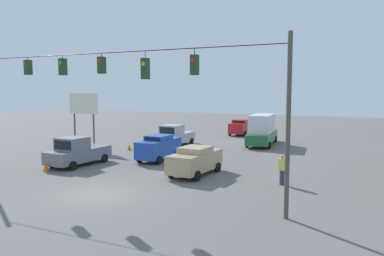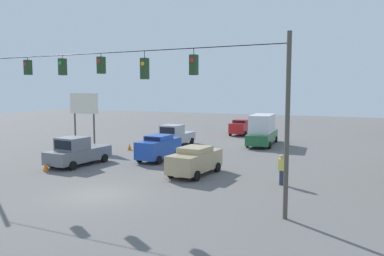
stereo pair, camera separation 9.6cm
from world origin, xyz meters
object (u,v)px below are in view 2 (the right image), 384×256
overhead_signal_span (103,94)px  sedan_tan_crossing_near (195,160)px  traffic_cone_fifth (151,142)px  traffic_cone_third (108,153)px  pedestrian (282,169)px  traffic_cone_second (81,159)px  traffic_cone_fourth (130,147)px  sedan_red_withflow_deep (241,127)px  pickup_truck_grey_parked_shoulder (77,152)px  sedan_blue_withflow_mid (159,147)px  roadside_billboard (84,108)px  pickup_truck_silver_withflow_far (174,136)px  box_truck_green_oncoming_deep (262,130)px  traffic_cone_nearest (46,167)px

overhead_signal_span → sedan_tan_crossing_near: size_ratio=4.18×
overhead_signal_span → traffic_cone_fifth: 18.29m
overhead_signal_span → traffic_cone_fifth: overhead_signal_span is taller
overhead_signal_span → traffic_cone_third: bearing=-52.8°
pedestrian → traffic_cone_second: bearing=-0.6°
traffic_cone_fourth → pedestrian: pedestrian is taller
sedan_red_withflow_deep → pickup_truck_grey_parked_shoulder: bearing=78.1°
overhead_signal_span → sedan_blue_withflow_mid: overhead_signal_span is taller
sedan_red_withflow_deep → roadside_billboard: size_ratio=0.84×
sedan_blue_withflow_mid → traffic_cone_fifth: size_ratio=7.49×
overhead_signal_span → sedan_tan_crossing_near: bearing=-112.9°
sedan_red_withflow_deep → pedestrian: (-9.89, 22.97, -0.07)m
sedan_tan_crossing_near → sedan_blue_withflow_mid: (4.75, -3.44, 0.07)m
pickup_truck_silver_withflow_far → sedan_blue_withflow_mid: (-2.60, 7.47, 0.06)m
sedan_red_withflow_deep → pickup_truck_silver_withflow_far: bearing=75.1°
sedan_red_withflow_deep → traffic_cone_second: (5.34, 22.81, -0.69)m
overhead_signal_span → sedan_red_withflow_deep: (1.67, -28.73, -4.28)m
box_truck_green_oncoming_deep → traffic_cone_second: 18.30m
roadside_billboard → pedestrian: (-20.29, 6.41, -2.89)m
traffic_cone_nearest → traffic_cone_second: same height
overhead_signal_span → sedan_tan_crossing_near: (-2.54, -6.02, -4.31)m
traffic_cone_fifth → pedestrian: 18.48m
traffic_cone_nearest → traffic_cone_third: same height
overhead_signal_span → traffic_cone_nearest: size_ratio=32.67×
overhead_signal_span → sedan_tan_crossing_near: overhead_signal_span is taller
traffic_cone_second → overhead_signal_span: bearing=139.8°
traffic_cone_nearest → pedestrian: bearing=-168.6°
sedan_blue_withflow_mid → traffic_cone_third: 4.86m
traffic_cone_second → traffic_cone_fifth: size_ratio=1.00×
overhead_signal_span → sedan_red_withflow_deep: 29.09m
box_truck_green_oncoming_deep → traffic_cone_fourth: bearing=39.8°
box_truck_green_oncoming_deep → traffic_cone_fourth: 13.37m
overhead_signal_span → roadside_billboard: bearing=-45.2°
sedan_blue_withflow_mid → pedestrian: 11.07m
traffic_cone_fourth → pedestrian: 16.93m
overhead_signal_span → traffic_cone_second: overhead_signal_span is taller
overhead_signal_span → roadside_billboard: 17.20m
traffic_cone_second → traffic_cone_fourth: (0.22, -6.75, 0.00)m
pickup_truck_grey_parked_shoulder → traffic_cone_fifth: (0.44, -10.93, -0.68)m
traffic_cone_fifth → pickup_truck_grey_parked_shoulder: bearing=92.3°
traffic_cone_third → pickup_truck_silver_withflow_far: bearing=-105.9°
traffic_cone_nearest → traffic_cone_fifth: bearing=-90.3°
traffic_cone_fifth → traffic_cone_nearest: bearing=89.7°
pickup_truck_grey_parked_shoulder → sedan_blue_withflow_mid: (-4.42, -4.28, 0.06)m
sedan_blue_withflow_mid → pedestrian: bearing=160.4°
traffic_cone_second → roadside_billboard: roadside_billboard is taller
traffic_cone_second → roadside_billboard: size_ratio=0.11×
sedan_blue_withflow_mid → traffic_cone_second: sedan_blue_withflow_mid is taller
pickup_truck_grey_parked_shoulder → traffic_cone_fifth: bearing=-87.7°
sedan_red_withflow_deep → pickup_truck_grey_parked_shoulder: 24.06m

